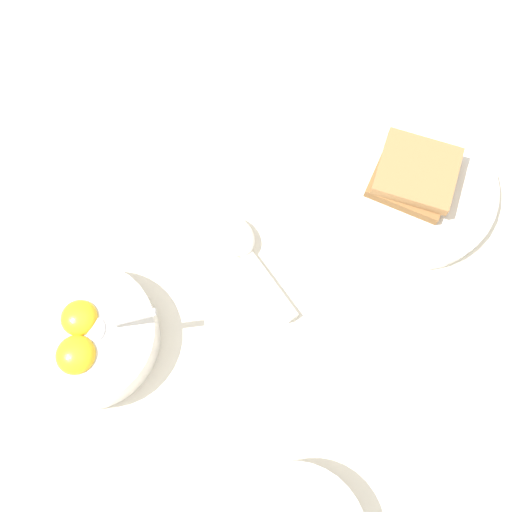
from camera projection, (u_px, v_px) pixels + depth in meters
ground_plane at (227, 336)px, 0.66m from camera, size 3.00×3.00×0.00m
egg_bowl at (86, 336)px, 0.63m from camera, size 0.15×0.16×0.07m
toast_plate at (408, 186)px, 0.71m from camera, size 0.21×0.21×0.02m
toast_sandwich at (415, 175)px, 0.69m from camera, size 0.11×0.11×0.03m
soup_spoon at (240, 245)px, 0.68m from camera, size 0.13×0.11×0.03m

